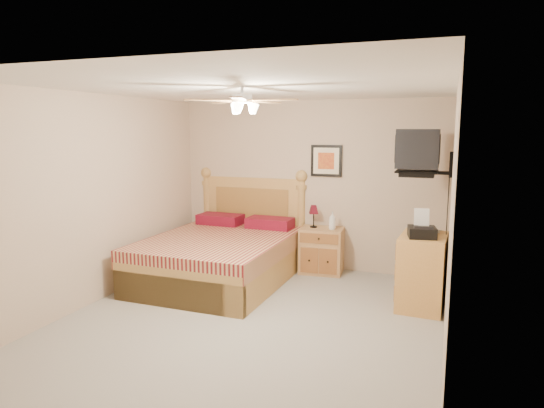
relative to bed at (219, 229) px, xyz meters
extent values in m
plane|color=gray|center=(0.93, -1.12, -0.74)|extent=(4.50, 4.50, 0.00)
cube|color=white|center=(0.93, -1.12, 1.76)|extent=(4.00, 4.50, 0.04)
cube|color=#BFA68C|center=(0.93, 1.13, 0.51)|extent=(4.00, 0.04, 2.50)
cube|color=#BFA68C|center=(0.93, -3.37, 0.51)|extent=(4.00, 0.04, 2.50)
cube|color=#BFA68C|center=(-1.07, -1.12, 0.51)|extent=(0.04, 4.50, 2.50)
cube|color=#BFA68C|center=(2.93, -1.12, 0.51)|extent=(0.04, 4.50, 2.50)
cube|color=#B17A49|center=(1.21, 0.88, -0.41)|extent=(0.64, 0.50, 0.66)
imported|color=white|center=(1.37, 0.86, 0.05)|extent=(0.13, 0.13, 0.26)
cube|color=black|center=(1.20, 1.11, 0.88)|extent=(0.46, 0.04, 0.46)
cube|color=#C0883D|center=(2.66, -0.06, -0.31)|extent=(0.55, 0.76, 0.87)
imported|color=tan|center=(2.63, 0.15, 0.14)|extent=(0.25, 0.29, 0.02)
imported|color=tan|center=(2.64, 0.17, 0.16)|extent=(0.26, 0.31, 0.02)
camera|label=1|loc=(2.90, -5.81, 1.35)|focal=32.00mm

